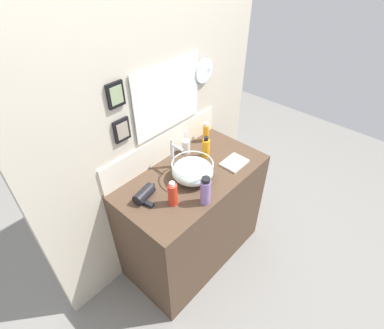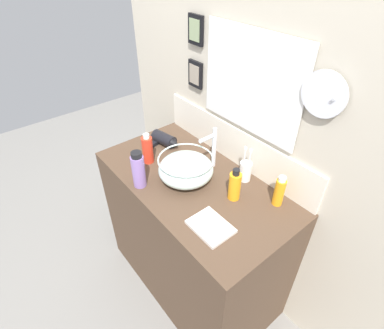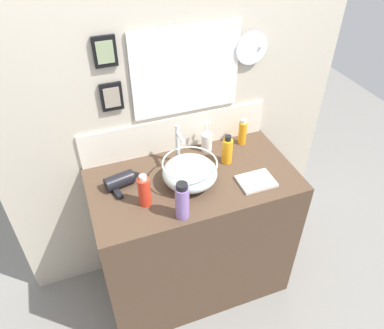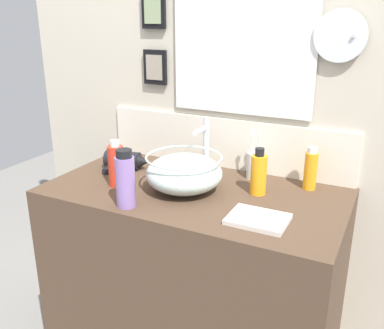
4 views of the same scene
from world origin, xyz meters
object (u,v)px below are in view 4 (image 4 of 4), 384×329
(lotion_bottle, at_px, (125,180))
(hand_towel, at_px, (258,219))
(toothbrush_cup, at_px, (255,165))
(hair_drier, at_px, (125,161))
(glass_bowl_sink, at_px, (184,173))
(shampoo_bottle, at_px, (311,169))
(spray_bottle, at_px, (116,165))
(faucet, at_px, (205,143))
(soap_dispenser, at_px, (259,174))

(lotion_bottle, bearing_deg, hand_towel, 11.64)
(toothbrush_cup, bearing_deg, hair_drier, -165.33)
(glass_bowl_sink, bearing_deg, shampoo_bottle, 28.90)
(glass_bowl_sink, distance_m, spray_bottle, 0.27)
(toothbrush_cup, xyz_separation_m, shampoo_bottle, (0.22, -0.01, 0.02))
(hair_drier, relative_size, spray_bottle, 1.11)
(shampoo_bottle, xyz_separation_m, hand_towel, (-0.09, -0.35, -0.07))
(spray_bottle, bearing_deg, faucet, 43.89)
(shampoo_bottle, distance_m, soap_dispenser, 0.21)
(faucet, bearing_deg, soap_dispenser, -18.32)
(soap_dispenser, bearing_deg, spray_bottle, -162.32)
(toothbrush_cup, distance_m, hand_towel, 0.39)
(glass_bowl_sink, distance_m, shampoo_bottle, 0.48)
(lotion_bottle, distance_m, soap_dispenser, 0.48)
(faucet, distance_m, hair_drier, 0.36)
(glass_bowl_sink, relative_size, lotion_bottle, 1.40)
(glass_bowl_sink, relative_size, soap_dispenser, 1.63)
(faucet, bearing_deg, glass_bowl_sink, -90.00)
(faucet, xyz_separation_m, soap_dispenser, (0.26, -0.08, -0.06))
(faucet, xyz_separation_m, spray_bottle, (-0.26, -0.25, -0.05))
(faucet, height_order, lotion_bottle, faucet)
(toothbrush_cup, xyz_separation_m, spray_bottle, (-0.45, -0.31, 0.03))
(lotion_bottle, height_order, shampoo_bottle, lotion_bottle)
(faucet, distance_m, shampoo_bottle, 0.42)
(hair_drier, distance_m, shampoo_bottle, 0.77)
(soap_dispenser, xyz_separation_m, hand_towel, (0.07, -0.22, -0.07))
(faucet, height_order, spray_bottle, faucet)
(toothbrush_cup, bearing_deg, soap_dispenser, -66.41)
(shampoo_bottle, bearing_deg, glass_bowl_sink, -151.10)
(spray_bottle, relative_size, soap_dispenser, 1.03)
(lotion_bottle, distance_m, spray_bottle, 0.20)
(glass_bowl_sink, height_order, soap_dispenser, soap_dispenser)
(glass_bowl_sink, xyz_separation_m, faucet, (0.00, 0.18, 0.07))
(shampoo_bottle, xyz_separation_m, soap_dispenser, (-0.16, -0.13, 0.00))
(soap_dispenser, bearing_deg, glass_bowl_sink, -159.37)
(glass_bowl_sink, bearing_deg, lotion_bottle, -118.45)
(hair_drier, bearing_deg, glass_bowl_sink, -16.92)
(toothbrush_cup, relative_size, spray_bottle, 1.11)
(toothbrush_cup, height_order, spray_bottle, toothbrush_cup)
(lotion_bottle, height_order, hand_towel, lotion_bottle)
(soap_dispenser, bearing_deg, toothbrush_cup, 113.59)
(hair_drier, height_order, soap_dispenser, soap_dispenser)
(shampoo_bottle, bearing_deg, toothbrush_cup, 177.05)
(shampoo_bottle, xyz_separation_m, spray_bottle, (-0.68, -0.30, 0.01))
(soap_dispenser, relative_size, hand_towel, 0.94)
(toothbrush_cup, bearing_deg, lotion_bottle, -124.20)
(hair_drier, height_order, toothbrush_cup, toothbrush_cup)
(hand_towel, bearing_deg, soap_dispenser, 108.71)
(toothbrush_cup, relative_size, hand_towel, 1.07)
(toothbrush_cup, relative_size, shampoo_bottle, 1.22)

